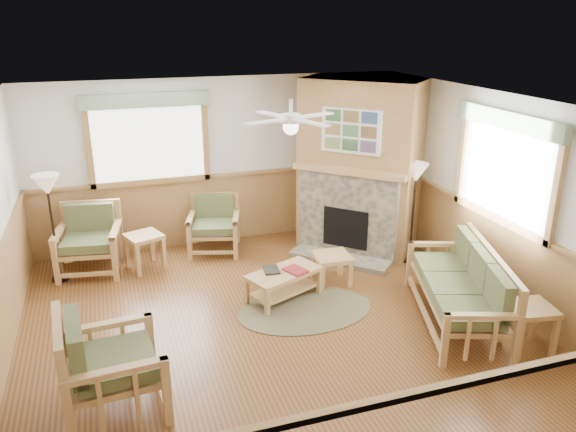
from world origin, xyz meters
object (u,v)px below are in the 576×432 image
object	(u,v)px
armchair_back_right	(214,225)
armchair_left	(112,363)
armchair_back_left	(89,240)
floor_lamp_left	(53,229)
end_table_sofa	(528,328)
floor_lamp_right	(413,213)
sofa	(457,287)
footstool	(332,269)
end_table_chairs	(145,252)
coffee_table	(284,285)

from	to	relation	value
armchair_back_right	armchair_left	xyz separation A→B (m)	(-1.67, -3.52, 0.08)
armchair_back_left	floor_lamp_left	bearing A→B (deg)	-150.40
armchair_back_right	end_table_sofa	xyz separation A→B (m)	(2.78, -3.93, -0.16)
floor_lamp_left	armchair_left	bearing A→B (deg)	-78.43
end_table_sofa	floor_lamp_right	bearing A→B (deg)	90.00
sofa	floor_lamp_left	world-z (taller)	floor_lamp_left
sofa	footstool	size ratio (longest dim) A/B	4.16
sofa	armchair_back_right	distance (m)	3.93
end_table_chairs	footstool	distance (m)	2.79
armchair_back_left	coffee_table	bearing A→B (deg)	-25.80
armchair_back_left	footstool	bearing A→B (deg)	-15.15
sofa	armchair_left	world-z (taller)	armchair_left
footstool	sofa	bearing A→B (deg)	-54.98
coffee_table	end_table_chairs	size ratio (longest dim) A/B	1.83
armchair_left	floor_lamp_left	distance (m)	3.25
end_table_chairs	end_table_sofa	size ratio (longest dim) A/B	0.99
armchair_left	footstool	distance (m)	3.56
sofa	coffee_table	size ratio (longest dim) A/B	2.05
sofa	armchair_back_left	xyz separation A→B (m)	(-4.26, 2.95, 0.02)
end_table_sofa	floor_lamp_left	world-z (taller)	floor_lamp_left
sofa	armchair_back_left	world-z (taller)	armchair_back_left
armchair_back_left	sofa	bearing A→B (deg)	-25.27
armchair_back_right	floor_lamp_left	xyz separation A→B (m)	(-2.32, -0.34, 0.35)
armchair_back_right	end_table_chairs	bearing A→B (deg)	-146.92
armchair_back_left	armchair_back_right	bearing A→B (deg)	14.88
sofa	floor_lamp_left	distance (m)	5.47
floor_lamp_left	floor_lamp_right	size ratio (longest dim) A/B	1.01
coffee_table	end_table_sofa	xyz separation A→B (m)	(2.23, -2.03, 0.08)
armchair_back_right	coffee_table	xyz separation A→B (m)	(0.55, -1.90, -0.24)
armchair_back_right	end_table_chairs	size ratio (longest dim) A/B	1.61
coffee_table	sofa	bearing A→B (deg)	-57.05
armchair_back_left	footstool	world-z (taller)	armchair_back_left
floor_lamp_left	floor_lamp_right	bearing A→B (deg)	-11.20
armchair_left	coffee_table	size ratio (longest dim) A/B	1.04
armchair_back_left	floor_lamp_right	bearing A→B (deg)	-4.71
floor_lamp_left	armchair_back_left	bearing A→B (deg)	20.22
end_table_chairs	footstool	bearing A→B (deg)	-28.11
end_table_sofa	sofa	bearing A→B (deg)	116.56
armchair_left	floor_lamp_right	world-z (taller)	floor_lamp_right
armchair_left	end_table_chairs	bearing A→B (deg)	-14.33
armchair_back_right	footstool	distance (m)	2.15
sofa	armchair_left	xyz separation A→B (m)	(-4.05, -0.39, 0.05)
armchair_back_right	floor_lamp_right	bearing A→B (deg)	-9.94
armchair_left	sofa	bearing A→B (deg)	-88.91
footstool	end_table_chairs	bearing A→B (deg)	151.89
armchair_back_right	coffee_table	bearing A→B (deg)	-57.76
end_table_sofa	footstool	size ratio (longest dim) A/B	1.13
coffee_table	floor_lamp_right	distance (m)	2.37
armchair_back_right	coffee_table	size ratio (longest dim) A/B	0.88
sofa	footstool	world-z (taller)	sofa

